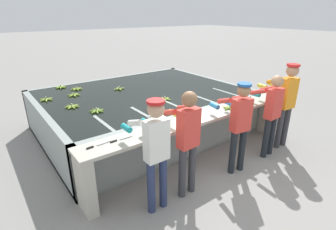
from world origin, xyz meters
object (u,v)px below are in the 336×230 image
Objects in this scene: worker_3 at (271,109)px; banana_bunch_floating_4 at (61,87)px; banana_bunch_floating_6 at (74,95)px; banana_bunch_floating_7 at (72,106)px; banana_bunch_ledge_1 at (188,118)px; worker_2 at (239,120)px; banana_bunch_floating_2 at (165,99)px; knife_0 at (95,146)px; worker_1 at (187,135)px; banana_bunch_floating_0 at (119,89)px; banana_bunch_floating_3 at (76,89)px; worker_0 at (155,146)px; knife_1 at (118,140)px; banana_bunch_floating_1 at (46,99)px; banana_bunch_floating_5 at (97,111)px; worker_4 at (286,98)px; banana_bunch_ledge_0 at (230,108)px.

banana_bunch_floating_4 is at bearing 124.26° from worker_3.
banana_bunch_floating_7 is at bearing -110.56° from banana_bunch_floating_6.
worker_2 is at bearing -44.01° from banana_bunch_ledge_1.
banana_bunch_floating_2 is 0.99× the size of banana_bunch_ledge_1.
worker_1 is at bearing -25.97° from knife_0.
banana_bunch_floating_0 and banana_bunch_floating_3 have the same top height.
knife_0 is at bearing -98.45° from banana_bunch_floating_7.
banana_bunch_ledge_1 is (1.04, 0.54, -0.04)m from worker_0.
banana_bunch_floating_6 reaches higher than knife_1.
banana_bunch_floating_1 is 1.38m from banana_bunch_floating_5.
banana_bunch_floating_0 is at bearing 92.24° from banana_bunch_ledge_1.
worker_4 reaches higher than banana_bunch_floating_0.
banana_bunch_floating_2 is 1.41m from banana_bunch_floating_5.
worker_4 reaches higher than banana_bunch_floating_7.
banana_bunch_ledge_1 reaches higher than banana_bunch_floating_7.
worker_2 is 1.99m from knife_1.
banana_bunch_floating_2 is at bearing -57.03° from banana_bunch_floating_4.
worker_1 is 0.95× the size of worker_4.
banana_bunch_floating_1 is 1.00× the size of banana_bunch_ledge_0.
worker_1 is 1.09m from worker_2.
worker_0 is 1.02× the size of worker_2.
worker_3 is at bearing -35.38° from banana_bunch_floating_5.
banana_bunch_floating_3 and banana_bunch_floating_5 have the same top height.
banana_bunch_floating_6 is at bearing 134.88° from banana_bunch_floating_2.
knife_1 is (-0.16, -3.32, -0.01)m from banana_bunch_floating_4.
worker_0 is 1.81m from banana_bunch_floating_5.
banana_bunch_floating_2 is at bearing 50.39° from worker_0.
worker_1 is at bearing -33.24° from knife_1.
banana_bunch_floating_0 is at bearing 71.88° from worker_0.
banana_bunch_floating_6 is 3.30m from banana_bunch_ledge_0.
worker_3 is 5.63× the size of banana_bunch_floating_3.
banana_bunch_floating_5 is at bearing 91.65° from worker_0.
banana_bunch_ledge_1 is (0.49, 0.53, -0.03)m from worker_1.
banana_bunch_floating_5 is at bearing 150.30° from worker_4.
worker_4 is 4.82m from banana_bunch_floating_1.
knife_0 is (-0.74, -2.91, -0.01)m from banana_bunch_floating_3.
banana_bunch_floating_5 is (-1.00, -1.08, -0.00)m from banana_bunch_floating_0.
worker_4 reaches higher than knife_0.
banana_bunch_floating_4 is 0.80× the size of knife_0.
banana_bunch_floating_6 is (-0.06, 3.04, -0.04)m from worker_0.
worker_4 reaches higher than worker_3.
worker_2 reaches higher than banana_bunch_floating_2.
worker_4 is at bearing -43.73° from banana_bunch_floating_6.
banana_bunch_ledge_1 is (0.89, -2.93, 0.00)m from banana_bunch_floating_3.
worker_1 is 5.81× the size of banana_bunch_floating_7.
banana_bunch_floating_6 is 1.00× the size of banana_bunch_ledge_1.
worker_3 reaches higher than banana_bunch_floating_3.
banana_bunch_floating_1 is 2.55m from knife_1.
worker_2 is 5.65× the size of banana_bunch_floating_4.
worker_3 reaches higher than banana_bunch_floating_0.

